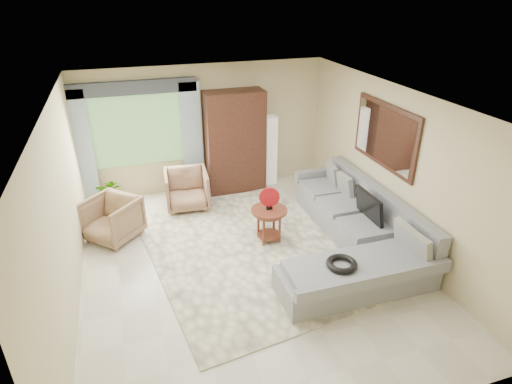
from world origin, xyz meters
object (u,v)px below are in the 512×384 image
object	(u,v)px
armchair_left	(112,219)
armchair_right	(187,189)
armoire	(235,142)
coffee_table	(269,224)
potted_plant	(111,192)
floor_lamp	(270,150)
tv_screen	(369,206)
sectional_sofa	(355,235)

from	to	relation	value
armchair_left	armchair_right	bearing A→B (deg)	72.41
armoire	armchair_right	bearing A→B (deg)	-154.17
coffee_table	potted_plant	size ratio (longest dim) A/B	1.06
armchair_left	coffee_table	bearing A→B (deg)	24.53
coffee_table	floor_lamp	world-z (taller)	floor_lamp
floor_lamp	armchair_right	bearing A→B (deg)	-162.54
potted_plant	floor_lamp	distance (m)	3.38
armchair_left	tv_screen	bearing A→B (deg)	23.84
armoire	tv_screen	bearing A→B (deg)	-61.80
sectional_sofa	tv_screen	distance (m)	0.52
coffee_table	potted_plant	distance (m)	3.35
potted_plant	floor_lamp	size ratio (longest dim) A/B	0.38
tv_screen	floor_lamp	xyz separation A→B (m)	(-0.70, 2.86, 0.03)
sectional_sofa	armoire	size ratio (longest dim) A/B	1.65
sectional_sofa	coffee_table	world-z (taller)	sectional_sofa
floor_lamp	coffee_table	bearing A→B (deg)	-109.84
tv_screen	floor_lamp	bearing A→B (deg)	103.77
armchair_left	armchair_right	world-z (taller)	armchair_right
tv_screen	floor_lamp	size ratio (longest dim) A/B	0.49
armchair_right	coffee_table	bearing A→B (deg)	-51.42
coffee_table	potted_plant	xyz separation A→B (m)	(-2.53, 2.19, -0.03)
tv_screen	coffee_table	world-z (taller)	tv_screen
armchair_left	armchair_right	size ratio (longest dim) A/B	0.99
armchair_left	floor_lamp	size ratio (longest dim) A/B	0.55
potted_plant	armoire	distance (m)	2.66
tv_screen	armchair_left	bearing A→B (deg)	159.81
potted_plant	armoire	bearing A→B (deg)	0.36
tv_screen	armchair_left	world-z (taller)	tv_screen
sectional_sofa	armchair_right	size ratio (longest dim) A/B	4.16
tv_screen	floor_lamp	world-z (taller)	floor_lamp
armchair_left	floor_lamp	distance (m)	3.63
armchair_left	potted_plant	size ratio (longest dim) A/B	1.44
armoire	sectional_sofa	bearing A→B (deg)	-66.94
sectional_sofa	potted_plant	world-z (taller)	sectional_sofa
coffee_table	armchair_left	distance (m)	2.68
potted_plant	armoire	size ratio (longest dim) A/B	0.27
tv_screen	floor_lamp	distance (m)	2.94
coffee_table	armchair_left	world-z (taller)	armchair_left
sectional_sofa	potted_plant	bearing A→B (deg)	142.70
floor_lamp	potted_plant	bearing A→B (deg)	-178.70
potted_plant	armoire	world-z (taller)	armoire
floor_lamp	tv_screen	bearing A→B (deg)	-76.23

